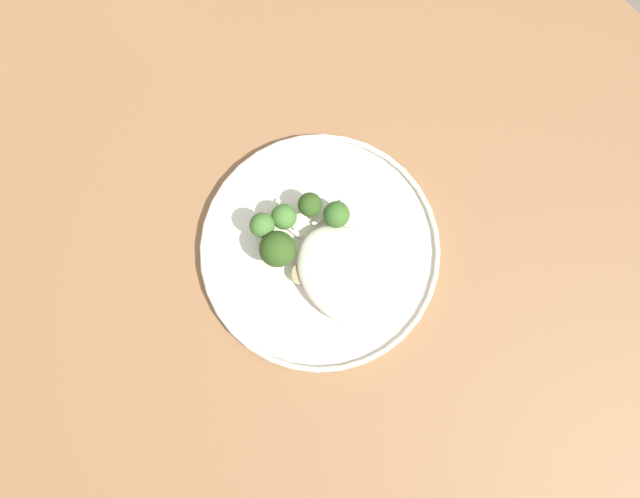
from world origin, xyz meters
TOP-DOWN VIEW (x-y plane):
  - ground at (0.00, 0.00)m, footprint 6.00×6.00m
  - wooden_dining_table at (0.00, 0.00)m, footprint 1.40×1.00m
  - dinner_plate at (0.01, -0.02)m, footprint 0.29×0.29m
  - noodle_bed at (0.06, -0.02)m, footprint 0.14×0.10m
  - seared_scallop_tiny_bay at (0.05, -0.05)m, footprint 0.03×0.03m
  - seared_scallop_rear_pale at (0.10, -0.03)m, footprint 0.03×0.03m
  - seared_scallop_half_hidden at (0.08, -0.04)m, footprint 0.02×0.02m
  - seared_scallop_large_seared at (0.02, -0.00)m, footprint 0.03×0.03m
  - seared_scallop_right_edge at (0.02, -0.05)m, footprint 0.03×0.03m
  - seared_scallop_left_edge at (0.06, -0.02)m, footprint 0.03×0.03m
  - broccoli_floret_split_head at (-0.03, 0.01)m, footprint 0.03×0.03m
  - broccoli_floret_rear_charred at (-0.05, -0.05)m, footprint 0.03×0.03m
  - broccoli_floret_front_edge at (-0.04, -0.02)m, footprint 0.03×0.03m
  - broccoli_floret_near_rim at (-0.02, -0.06)m, footprint 0.04×0.04m
  - broccoli_floret_center_pile at (0.00, 0.02)m, footprint 0.03×0.03m
  - onion_sliver_long_sliver at (-0.01, 0.02)m, footprint 0.01×0.05m
  - onion_sliver_curled_piece at (-0.06, -0.04)m, footprint 0.02×0.05m
  - onion_sliver_pale_crescent at (-0.04, -0.03)m, footprint 0.04×0.01m
  - onion_sliver_short_strip at (-0.04, -0.01)m, footprint 0.03×0.04m

SIDE VIEW (x-z plane):
  - ground at x=0.00m, z-range 0.00..0.00m
  - wooden_dining_table at x=0.00m, z-range 0.29..1.03m
  - dinner_plate at x=0.01m, z-range 0.74..0.76m
  - onion_sliver_long_sliver at x=-0.01m, z-range 0.75..0.76m
  - onion_sliver_curled_piece at x=-0.06m, z-range 0.75..0.76m
  - onion_sliver_pale_crescent at x=-0.04m, z-range 0.75..0.76m
  - onion_sliver_short_strip at x=-0.04m, z-range 0.75..0.76m
  - seared_scallop_right_edge at x=0.02m, z-range 0.75..0.77m
  - seared_scallop_half_hidden at x=0.08m, z-range 0.75..0.77m
  - seared_scallop_large_seared at x=0.02m, z-range 0.75..0.77m
  - seared_scallop_tiny_bay at x=0.05m, z-range 0.75..0.77m
  - seared_scallop_rear_pale at x=0.10m, z-range 0.75..0.77m
  - seared_scallop_left_edge at x=0.06m, z-range 0.75..0.77m
  - noodle_bed at x=0.06m, z-range 0.75..0.78m
  - broccoli_floret_front_edge at x=-0.04m, z-range 0.76..0.80m
  - broccoli_floret_split_head at x=-0.03m, z-range 0.76..0.80m
  - broccoli_floret_center_pile at x=0.00m, z-range 0.76..0.80m
  - broccoli_floret_rear_charred at x=-0.05m, z-range 0.76..0.81m
  - broccoli_floret_near_rim at x=-0.02m, z-range 0.76..0.82m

